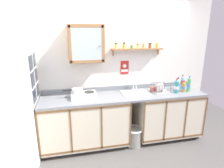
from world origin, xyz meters
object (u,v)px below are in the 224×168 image
Objects in this scene: sink at (135,93)px; bottle_soda_green_0 at (189,85)px; saucepan at (77,91)px; bottle_juice_amber_4 at (184,87)px; warning_sign at (125,68)px; wall_cabinet at (86,44)px; bottle_opaque_white_1 at (178,84)px; mug at (153,89)px; bottle_water_blue_3 at (182,82)px; hot_plate_stove at (84,95)px; bottle_detergent_teal_2 at (176,86)px; dish_rack at (160,90)px; trash_bin at (134,136)px.

sink is 1.00m from bottle_soda_green_0.
bottle_juice_amber_4 is at bearing -3.13° from saucepan.
wall_cabinet is at bearing -169.00° from warning_sign.
saucepan is 1.37× the size of bottle_opaque_white_1.
saucepan is 0.98m from warning_sign.
bottle_opaque_white_1 is 1.98× the size of mug.
hot_plate_stove is at bearing -177.76° from bottle_water_blue_3.
sink is 0.74m from bottle_detergent_teal_2.
hot_plate_stove is 0.85m from wall_cabinet.
dish_rack is at bearing 173.23° from bottle_soda_green_0.
dish_rack is at bearing -1.51° from saucepan.
wall_cabinet is (-1.55, 0.26, 0.75)m from bottle_detergent_teal_2.
sink is 1.44× the size of trash_bin.
hot_plate_stove is 3.36× the size of mug.
bottle_water_blue_3 reaches higher than trash_bin.
wall_cabinet reaches higher than dish_rack.
trash_bin is (-0.96, -0.11, -0.83)m from bottle_juice_amber_4.
wall_cabinet is at bearing 172.40° from dish_rack.
bottle_detergent_teal_2 is at bearing -3.85° from hot_plate_stove.
bottle_detergent_teal_2 is 0.42m from mug.
warning_sign is (-0.47, 0.24, 0.37)m from mug.
saucepan is at bearing 176.87° from bottle_juice_amber_4.
trash_bin is (-0.08, -0.22, -0.73)m from sink.
wall_cabinet is 0.85m from warning_sign.
mug reaches higher than hot_plate_stove.
wall_cabinet is at bearing 174.76° from mug.
sink is 1.99× the size of bottle_opaque_white_1.
bottle_water_blue_3 is at bearing 10.36° from dish_rack.
sink is 1.96× the size of warning_sign.
wall_cabinet is (0.08, 0.15, 0.83)m from hot_plate_stove.
bottle_opaque_white_1 is (1.85, -0.00, -0.01)m from saucepan.
bottle_opaque_white_1 reaches higher than dish_rack.
sink is 3.94× the size of mug.
bottle_water_blue_3 reaches higher than bottle_detergent_teal_2.
saucepan is 1.37m from mug.
trash_bin is at bearing -173.93° from bottle_soda_green_0.
warning_sign is (0.79, 0.29, 0.38)m from hot_plate_stove.
wall_cabinet is 1.81m from trash_bin.
bottle_soda_green_0 is 0.46× the size of wall_cabinet.
bottle_soda_green_0 is (0.98, -0.11, 0.13)m from sink.
bottle_water_blue_3 reaches higher than bottle_juice_amber_4.
dish_rack reaches higher than mug.
bottle_juice_amber_4 is at bearing -2.62° from hot_plate_stove.
dish_rack reaches higher than hot_plate_stove.
saucepan is at bearing 175.67° from bottle_detergent_teal_2.
bottle_opaque_white_1 reaches higher than bottle_juice_amber_4.
bottle_opaque_white_1 reaches higher than mug.
bottle_water_blue_3 is (0.94, 0.04, 0.13)m from sink.
mug is at bearing 150.33° from dish_rack.
wall_cabinet reaches higher than sink.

